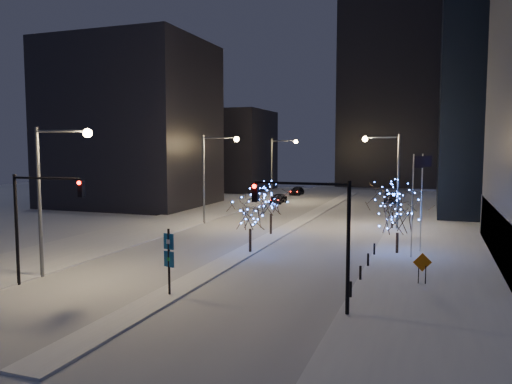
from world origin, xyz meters
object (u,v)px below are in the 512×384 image
at_px(car_near, 278,198).
at_px(holiday_tree_median_near, 250,211).
at_px(street_lamp_east, 389,168).
at_px(construction_sign, 422,265).
at_px(street_lamp_w_far, 278,161).
at_px(car_far, 297,191).
at_px(street_lamp_w_near, 52,181).
at_px(traffic_signal_west, 36,211).
at_px(holiday_tree_median_far, 271,199).
at_px(car_mid, 391,197).
at_px(wayfinding_sign, 169,255).
at_px(holiday_tree_plaza_near, 398,214).
at_px(street_lamp_w_mid, 212,167).
at_px(holiday_tree_plaza_far, 393,197).
at_px(traffic_signal_east, 318,223).

relative_size(car_near, holiday_tree_median_near, 0.90).
height_order(street_lamp_east, construction_sign, street_lamp_east).
height_order(street_lamp_w_far, car_far, street_lamp_w_far).
relative_size(street_lamp_w_near, traffic_signal_west, 1.43).
bearing_deg(holiday_tree_median_far, car_mid, 75.77).
distance_m(holiday_tree_median_near, holiday_tree_median_far, 8.63).
relative_size(holiday_tree_median_near, wayfinding_sign, 1.26).
distance_m(holiday_tree_median_near, holiday_tree_plaza_near, 11.90).
bearing_deg(car_far, street_lamp_w_near, -90.34).
relative_size(street_lamp_w_near, street_lamp_w_mid, 1.00).
bearing_deg(traffic_signal_west, holiday_tree_median_near, 56.93).
bearing_deg(holiday_tree_plaza_far, holiday_tree_plaza_near, -83.90).
xyz_separation_m(street_lamp_w_far, holiday_tree_plaza_near, (20.79, -34.72, -3.18)).
bearing_deg(holiday_tree_median_near, street_lamp_east, 59.51).
bearing_deg(car_far, traffic_signal_east, -74.51).
distance_m(street_lamp_w_near, wayfinding_sign, 10.04).
relative_size(traffic_signal_west, wayfinding_sign, 1.75).
height_order(traffic_signal_east, construction_sign, traffic_signal_east).
xyz_separation_m(street_lamp_w_near, car_far, (-0.06, 62.05, -5.80)).
bearing_deg(traffic_signal_west, wayfinding_sign, 6.63).
relative_size(traffic_signal_east, construction_sign, 3.58).
bearing_deg(wayfinding_sign, street_lamp_w_near, -171.50).
bearing_deg(holiday_tree_median_far, car_far, 101.51).
bearing_deg(street_lamp_w_mid, car_near, 87.73).
xyz_separation_m(wayfinding_sign, construction_sign, (13.78, 7.31, -1.13)).
bearing_deg(holiday_tree_plaza_near, car_mid, 95.29).
bearing_deg(holiday_tree_plaza_far, holiday_tree_median_far, -145.12).
bearing_deg(traffic_signal_east, holiday_tree_plaza_far, 86.92).
distance_m(car_near, construction_sign, 46.65).
xyz_separation_m(street_lamp_east, holiday_tree_plaza_near, (1.77, -12.72, -3.13)).
distance_m(street_lamp_w_near, holiday_tree_median_far, 22.17).
relative_size(street_lamp_w_far, holiday_tree_plaza_far, 1.92).
xyz_separation_m(street_lamp_w_far, car_near, (0.89, -2.57, -5.73)).
bearing_deg(car_near, holiday_tree_plaza_near, -57.34).
bearing_deg(traffic_signal_east, wayfinding_sign, 179.97).
distance_m(street_lamp_w_far, traffic_signal_east, 54.07).
distance_m(street_lamp_east, wayfinding_sign, 30.90).
height_order(car_near, car_mid, car_mid).
distance_m(street_lamp_w_near, traffic_signal_west, 2.70).
bearing_deg(street_lamp_east, street_lamp_w_near, -124.19).
relative_size(traffic_signal_east, holiday_tree_plaza_far, 1.35).
xyz_separation_m(street_lamp_w_mid, holiday_tree_median_near, (9.44, -13.27, -3.03)).
height_order(street_lamp_w_mid, holiday_tree_median_near, street_lamp_w_mid).
height_order(traffic_signal_east, holiday_tree_median_far, traffic_signal_east).
relative_size(traffic_signal_east, wayfinding_sign, 1.75).
distance_m(car_mid, holiday_tree_median_near, 43.70).
distance_m(street_lamp_w_mid, car_near, 23.17).
distance_m(street_lamp_w_far, car_near, 6.34).
xyz_separation_m(car_mid, holiday_tree_plaza_near, (3.64, -39.38, 2.50)).
xyz_separation_m(car_near, wayfinding_sign, (8.25, -48.43, 1.68)).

